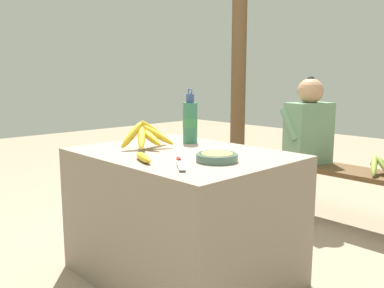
{
  "coord_description": "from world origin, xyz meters",
  "views": [
    {
      "loc": [
        1.56,
        -1.41,
        1.08
      ],
      "look_at": [
        0.03,
        0.05,
        0.74
      ],
      "focal_mm": 38.0,
      "sensor_mm": 36.0,
      "label": 1
    }
  ],
  "objects_px": {
    "water_bottle": "(190,122)",
    "knife": "(180,162)",
    "banana_bunch_ripe": "(146,135)",
    "loose_banana_front": "(143,157)",
    "banana_bunch_green": "(380,164)",
    "wooden_bench": "(319,173)",
    "support_post_near": "(239,56)",
    "serving_bowl": "(217,157)",
    "seated_vendor": "(304,136)"
  },
  "relations": [
    {
      "from": "knife",
      "to": "banana_bunch_green",
      "type": "distance_m",
      "value": 1.64
    },
    {
      "from": "serving_bowl",
      "to": "seated_vendor",
      "type": "height_order",
      "value": "seated_vendor"
    },
    {
      "from": "water_bottle",
      "to": "knife",
      "type": "relative_size",
      "value": 1.53
    },
    {
      "from": "knife",
      "to": "wooden_bench",
      "type": "distance_m",
      "value": 1.66
    },
    {
      "from": "knife",
      "to": "wooden_bench",
      "type": "height_order",
      "value": "knife"
    },
    {
      "from": "banana_bunch_ripe",
      "to": "loose_banana_front",
      "type": "bearing_deg",
      "value": -39.92
    },
    {
      "from": "loose_banana_front",
      "to": "support_post_near",
      "type": "distance_m",
      "value": 2.42
    },
    {
      "from": "loose_banana_front",
      "to": "wooden_bench",
      "type": "relative_size",
      "value": 0.13
    },
    {
      "from": "water_bottle",
      "to": "seated_vendor",
      "type": "relative_size",
      "value": 0.3
    },
    {
      "from": "banana_bunch_green",
      "to": "wooden_bench",
      "type": "bearing_deg",
      "value": 179.85
    },
    {
      "from": "wooden_bench",
      "to": "seated_vendor",
      "type": "bearing_deg",
      "value": -171.36
    },
    {
      "from": "water_bottle",
      "to": "loose_banana_front",
      "type": "relative_size",
      "value": 1.65
    },
    {
      "from": "wooden_bench",
      "to": "seated_vendor",
      "type": "xyz_separation_m",
      "value": [
        -0.13,
        -0.02,
        0.28
      ]
    },
    {
      "from": "water_bottle",
      "to": "support_post_near",
      "type": "height_order",
      "value": "support_post_near"
    },
    {
      "from": "wooden_bench",
      "to": "seated_vendor",
      "type": "height_order",
      "value": "seated_vendor"
    },
    {
      "from": "banana_bunch_ripe",
      "to": "serving_bowl",
      "type": "height_order",
      "value": "banana_bunch_ripe"
    },
    {
      "from": "water_bottle",
      "to": "banana_bunch_green",
      "type": "distance_m",
      "value": 1.37
    },
    {
      "from": "wooden_bench",
      "to": "support_post_near",
      "type": "relative_size",
      "value": 0.58
    },
    {
      "from": "banana_bunch_ripe",
      "to": "banana_bunch_green",
      "type": "xyz_separation_m",
      "value": [
        0.69,
        1.46,
        -0.27
      ]
    },
    {
      "from": "banana_bunch_ripe",
      "to": "banana_bunch_green",
      "type": "height_order",
      "value": "banana_bunch_ripe"
    },
    {
      "from": "seated_vendor",
      "to": "banana_bunch_green",
      "type": "distance_m",
      "value": 0.6
    },
    {
      "from": "water_bottle",
      "to": "banana_bunch_green",
      "type": "bearing_deg",
      "value": 59.66
    },
    {
      "from": "water_bottle",
      "to": "support_post_near",
      "type": "xyz_separation_m",
      "value": [
        -0.9,
        1.52,
        0.47
      ]
    },
    {
      "from": "wooden_bench",
      "to": "support_post_near",
      "type": "distance_m",
      "value": 1.51
    },
    {
      "from": "banana_bunch_green",
      "to": "support_post_near",
      "type": "distance_m",
      "value": 1.8
    },
    {
      "from": "serving_bowl",
      "to": "loose_banana_front",
      "type": "xyz_separation_m",
      "value": [
        -0.24,
        -0.25,
        -0.0
      ]
    },
    {
      "from": "knife",
      "to": "banana_bunch_green",
      "type": "relative_size",
      "value": 0.65
    },
    {
      "from": "seated_vendor",
      "to": "wooden_bench",
      "type": "bearing_deg",
      "value": -155.89
    },
    {
      "from": "serving_bowl",
      "to": "knife",
      "type": "xyz_separation_m",
      "value": [
        -0.07,
        -0.17,
        -0.01
      ]
    },
    {
      "from": "banana_bunch_ripe",
      "to": "wooden_bench",
      "type": "xyz_separation_m",
      "value": [
        0.24,
        1.46,
        -0.42
      ]
    },
    {
      "from": "banana_bunch_green",
      "to": "support_post_near",
      "type": "xyz_separation_m",
      "value": [
        -1.57,
        0.37,
        0.8
      ]
    },
    {
      "from": "loose_banana_front",
      "to": "banana_bunch_green",
      "type": "xyz_separation_m",
      "value": [
        0.43,
        1.68,
        -0.22
      ]
    },
    {
      "from": "banana_bunch_green",
      "to": "water_bottle",
      "type": "bearing_deg",
      "value": -120.34
    },
    {
      "from": "water_bottle",
      "to": "support_post_near",
      "type": "bearing_deg",
      "value": 120.7
    },
    {
      "from": "serving_bowl",
      "to": "knife",
      "type": "distance_m",
      "value": 0.18
    },
    {
      "from": "wooden_bench",
      "to": "water_bottle",
      "type": "bearing_deg",
      "value": -100.9
    },
    {
      "from": "loose_banana_front",
      "to": "support_post_near",
      "type": "bearing_deg",
      "value": 119.22
    },
    {
      "from": "knife",
      "to": "support_post_near",
      "type": "xyz_separation_m",
      "value": [
        -1.32,
        1.98,
        0.59
      ]
    },
    {
      "from": "banana_bunch_ripe",
      "to": "knife",
      "type": "xyz_separation_m",
      "value": [
        0.43,
        -0.14,
        -0.07
      ]
    },
    {
      "from": "banana_bunch_ripe",
      "to": "knife",
      "type": "relative_size",
      "value": 1.64
    },
    {
      "from": "water_bottle",
      "to": "banana_bunch_green",
      "type": "relative_size",
      "value": 1.0
    },
    {
      "from": "water_bottle",
      "to": "banana_bunch_green",
      "type": "xyz_separation_m",
      "value": [
        0.67,
        1.15,
        -0.33
      ]
    },
    {
      "from": "knife",
      "to": "banana_bunch_green",
      "type": "height_order",
      "value": "knife"
    },
    {
      "from": "loose_banana_front",
      "to": "banana_bunch_green",
      "type": "relative_size",
      "value": 0.61
    },
    {
      "from": "seated_vendor",
      "to": "water_bottle",
      "type": "bearing_deg",
      "value": 100.78
    },
    {
      "from": "seated_vendor",
      "to": "banana_bunch_green",
      "type": "bearing_deg",
      "value": -162.72
    },
    {
      "from": "banana_bunch_ripe",
      "to": "knife",
      "type": "distance_m",
      "value": 0.46
    },
    {
      "from": "knife",
      "to": "loose_banana_front",
      "type": "bearing_deg",
      "value": -117.71
    },
    {
      "from": "serving_bowl",
      "to": "water_bottle",
      "type": "relative_size",
      "value": 0.61
    },
    {
      "from": "serving_bowl",
      "to": "loose_banana_front",
      "type": "height_order",
      "value": "serving_bowl"
    }
  ]
}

